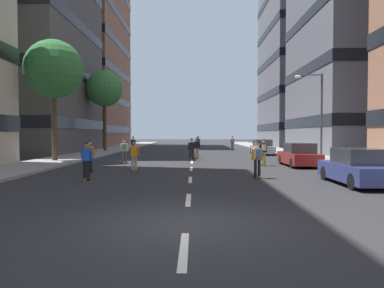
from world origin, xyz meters
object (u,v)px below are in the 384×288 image
object	(u,v)px
skater_1	(124,149)
skater_7	(133,143)
parked_car_far	(299,156)
parked_car_mid	(358,168)
skater_8	(198,142)
street_tree_mid	(54,70)
skater_10	(89,154)
skater_6	(196,146)
skater_9	(86,159)
skater_3	(197,147)
skater_11	(264,150)
skater_0	(257,157)
streetlamp_right	(317,107)
parked_car_near	(262,148)
skater_4	(134,154)
skater_5	(191,148)
skater_2	(232,142)
street_tree_near	(105,89)

from	to	relation	value
skater_1	skater_7	xyz separation A→B (m)	(-2.23, 16.64, 0.00)
parked_car_far	parked_car_mid	bearing A→B (deg)	-90.00
skater_8	street_tree_mid	bearing A→B (deg)	-118.21
skater_10	skater_6	bearing A→B (deg)	64.73
skater_9	skater_3	bearing A→B (deg)	69.43
skater_6	skater_11	size ratio (longest dim) A/B	1.00
skater_7	street_tree_mid	bearing A→B (deg)	-101.94
skater_0	skater_8	world-z (taller)	same
streetlamp_right	skater_9	bearing A→B (deg)	-142.33
skater_0	parked_car_near	bearing A→B (deg)	78.67
skater_4	skater_10	size ratio (longest dim) A/B	1.00
skater_3	skater_6	world-z (taller)	same
streetlamp_right	skater_5	world-z (taller)	streetlamp_right
skater_10	skater_3	bearing A→B (deg)	59.75
parked_car_near	skater_4	bearing A→B (deg)	-122.49
skater_4	skater_9	xyz separation A→B (m)	(-1.54, -3.79, 0.00)
skater_3	skater_7	size ratio (longest dim) A/B	1.00
skater_1	skater_4	distance (m)	5.29
streetlamp_right	skater_5	xyz separation A→B (m)	(-9.46, 0.78, -3.15)
skater_3	skater_0	bearing A→B (deg)	-77.63
skater_9	skater_0	bearing A→B (deg)	6.18
parked_car_near	skater_2	world-z (taller)	skater_2
parked_car_far	skater_2	size ratio (longest dim) A/B	2.47
skater_3	skater_5	world-z (taller)	same
skater_9	streetlamp_right	bearing A→B (deg)	37.67
skater_10	skater_9	bearing A→B (deg)	-75.61
skater_3	skater_10	bearing A→B (deg)	-120.25
skater_5	skater_9	world-z (taller)	same
parked_car_mid	street_tree_near	size ratio (longest dim) A/B	0.47
skater_8	skater_9	xyz separation A→B (m)	(-5.38, -30.46, -0.03)
skater_3	skater_9	xyz separation A→B (m)	(-5.12, -13.65, 0.00)
parked_car_far	skater_11	bearing A→B (deg)	170.21
street_tree_near	skater_5	distance (m)	18.05
skater_11	skater_1	bearing A→B (deg)	171.55
streetlamp_right	skater_0	world-z (taller)	streetlamp_right
skater_4	skater_2	bearing A→B (deg)	72.10
parked_car_near	skater_9	distance (m)	22.99
parked_car_far	skater_5	xyz separation A→B (m)	(-7.04, 4.65, 0.29)
street_tree_mid	skater_4	bearing A→B (deg)	-42.84
skater_8	skater_11	size ratio (longest dim) A/B	1.00
skater_5	skater_6	world-z (taller)	same
skater_2	skater_9	size ratio (longest dim) A/B	1.00
parked_car_mid	skater_4	bearing A→B (deg)	153.30
skater_6	skater_1	bearing A→B (deg)	-125.39
parked_car_far	skater_0	size ratio (longest dim) A/B	2.47
parked_car_mid	skater_9	size ratio (longest dim) A/B	2.47
skater_6	skater_9	bearing A→B (deg)	-107.65
skater_0	skater_9	xyz separation A→B (m)	(-7.93, -0.86, -0.03)
street_tree_mid	skater_4	world-z (taller)	street_tree_mid
skater_3	skater_9	bearing A→B (deg)	-110.57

